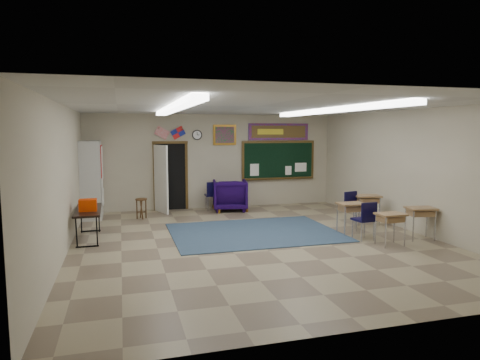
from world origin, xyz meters
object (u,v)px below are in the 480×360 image
object	(u,v)px
wooden_stool	(141,208)
student_desk_front_left	(351,217)
wingback_armchair	(230,195)
student_desk_front_right	(367,208)
folding_table	(89,223)

from	to	relation	value
wooden_stool	student_desk_front_left	bearing A→B (deg)	-33.95
wingback_armchair	student_desk_front_right	xyz separation A→B (m)	(2.99, -2.97, -0.04)
wingback_armchair	folding_table	bearing A→B (deg)	43.70
student_desk_front_right	folding_table	world-z (taller)	folding_table
wingback_armchair	student_desk_front_right	size ratio (longest dim) A/B	1.34
wingback_armchair	folding_table	xyz separation A→B (m)	(-4.01, -2.63, -0.10)
student_desk_front_right	wooden_stool	bearing A→B (deg)	168.57
folding_table	wooden_stool	distance (m)	2.40
student_desk_front_right	folding_table	distance (m)	7.01
wingback_armchair	student_desk_front_right	world-z (taller)	wingback_armchair
wingback_armchair	wooden_stool	xyz separation A→B (m)	(-2.73, -0.59, -0.18)
folding_table	student_desk_front_right	bearing A→B (deg)	-3.73
student_desk_front_left	folding_table	bearing A→B (deg)	169.73
wooden_stool	wingback_armchair	bearing A→B (deg)	12.27
student_desk_front_right	wooden_stool	xyz separation A→B (m)	(-5.72, 2.37, -0.14)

